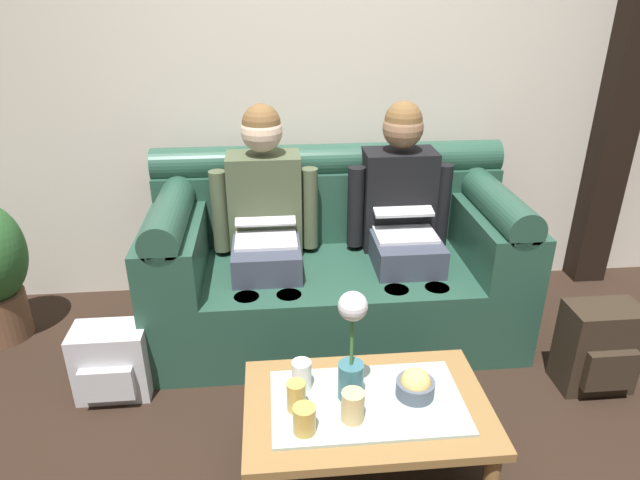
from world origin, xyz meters
TOP-DOWN VIEW (x-y plane):
  - back_wall_patterned at (0.00, 1.70)m, footprint 6.00×0.12m
  - timber_pillar at (1.70, 1.58)m, footprint 0.20×0.20m
  - couch at (0.00, 1.17)m, footprint 1.90×0.88m
  - person_left at (-0.36, 1.17)m, footprint 0.56×0.67m
  - person_right at (0.36, 1.17)m, footprint 0.56×0.67m
  - coffee_table at (0.00, 0.09)m, footprint 0.91×0.58m
  - flower_vase at (-0.06, 0.12)m, footprint 0.11×0.11m
  - snack_bowl at (0.18, 0.10)m, footprint 0.14×0.14m
  - cup_near_left at (-0.24, 0.19)m, footprint 0.07×0.07m
  - cup_near_right at (-0.07, 0.00)m, footprint 0.08×0.08m
  - cup_far_center at (-0.24, -0.04)m, footprint 0.08×0.08m
  - cup_far_left at (-0.26, 0.07)m, footprint 0.07×0.07m
  - backpack_left at (-1.08, 0.66)m, footprint 0.33×0.25m
  - backpack_right at (1.17, 0.51)m, footprint 0.33×0.25m

SIDE VIEW (x-z plane):
  - backpack_left at x=-1.08m, z-range 0.00..0.34m
  - backpack_right at x=1.17m, z-range 0.00..0.43m
  - coffee_table at x=0.00m, z-range 0.13..0.48m
  - couch at x=0.00m, z-range -0.10..0.86m
  - snack_bowl at x=0.18m, z-range 0.34..0.46m
  - cup_far_center at x=-0.24m, z-range 0.36..0.46m
  - cup_far_left at x=-0.26m, z-range 0.36..0.47m
  - cup_near_right at x=-0.07m, z-range 0.36..0.47m
  - cup_near_left at x=-0.24m, z-range 0.36..0.48m
  - flower_vase at x=-0.06m, z-range 0.36..0.80m
  - person_left at x=-0.36m, z-range 0.05..1.27m
  - person_right at x=0.36m, z-range 0.05..1.27m
  - back_wall_patterned at x=0.00m, z-range 0.00..2.90m
  - timber_pillar at x=1.70m, z-range 0.00..2.90m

